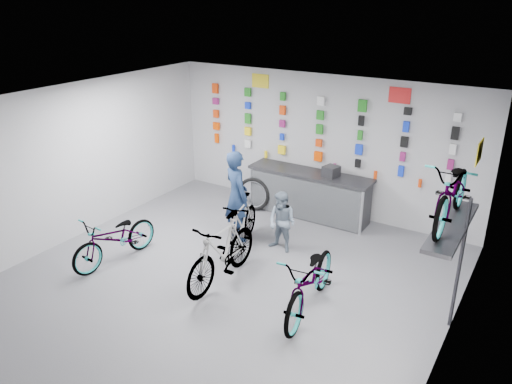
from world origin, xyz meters
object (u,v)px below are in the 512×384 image
Objects in this scene: bike_left at (115,238)px; customer at (282,222)px; counter at (309,195)px; bike_service at (242,223)px; bike_right at (311,281)px; clerk at (237,196)px; bike_center at (222,251)px.

customer reaches higher than bike_left.
bike_service is at bearing -102.91° from counter.
bike_service is (-2.02, 1.17, -0.03)m from bike_right.
customer is at bearing -148.77° from clerk.
bike_right reaches higher than counter.
customer is (2.32, 1.93, 0.12)m from bike_left.
customer is (-1.30, 1.44, 0.06)m from bike_right.
bike_right reaches higher than bike_service.
bike_center is 1.28m from bike_service.
bike_center is at bearing -90.70° from counter.
clerk is at bearing 141.33° from bike_right.
bike_left is 0.98× the size of clerk.
bike_right is 1.94m from customer.
clerk reaches higher than bike_left.
bike_left is 1.51× the size of customer.
counter is 3.16m from bike_center.
bike_center is 1.51m from customer.
bike_center reaches higher than counter.
bike_right reaches higher than bike_left.
clerk reaches higher than customer.
bike_service reaches higher than bike_left.
counter is at bearing -82.96° from clerk.
bike_service is 0.77m from customer.
clerk is at bearing 123.83° from bike_service.
bike_center is 1.64× the size of customer.
bike_service is at bearing 167.83° from clerk.
clerk is at bearing -112.88° from counter.
bike_right is 1.70× the size of customer.
bike_left is at bearing -119.57° from counter.
bike_left is 0.92× the size of bike_center.
bike_right is at bearing 0.63° from bike_center.
customer is at bearing 77.54° from bike_center.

